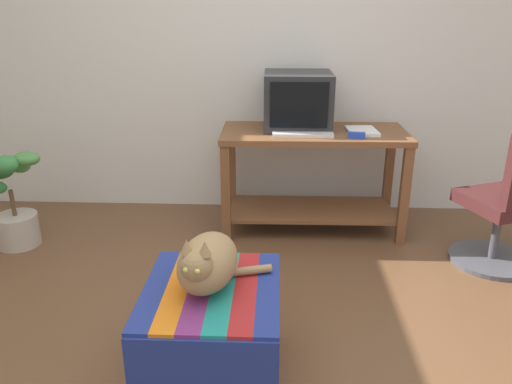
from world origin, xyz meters
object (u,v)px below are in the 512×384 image
object	(u,v)px
ottoman_with_blanket	(213,332)
book	(362,131)
potted_plant	(13,205)
office_chair	(508,209)
stapler	(357,135)
cat	(207,263)
desk	(313,163)
tv_monitor	(298,101)
keyboard	(303,134)

from	to	relation	value
ottoman_with_blanket	book	bearing A→B (deg)	61.71
ottoman_with_blanket	potted_plant	distance (m)	1.92
office_chair	stapler	world-z (taller)	office_chair
potted_plant	book	bearing A→B (deg)	8.08
ottoman_with_blanket	potted_plant	size ratio (longest dim) A/B	1.00
book	cat	bearing A→B (deg)	-123.07
desk	tv_monitor	bearing A→B (deg)	141.52
desk	book	xyz separation A→B (m)	(0.32, -0.04, 0.25)
tv_monitor	office_chair	world-z (taller)	tv_monitor
book	stapler	distance (m)	0.16
ottoman_with_blanket	cat	distance (m)	0.33
keyboard	cat	bearing A→B (deg)	-107.16
desk	keyboard	xyz separation A→B (m)	(-0.08, -0.13, 0.25)
book	office_chair	world-z (taller)	office_chair
tv_monitor	desk	bearing A→B (deg)	-38.48
potted_plant	office_chair	xyz separation A→B (m)	(3.14, -0.17, 0.10)
tv_monitor	office_chair	xyz separation A→B (m)	(1.26, -0.62, -0.52)
tv_monitor	cat	bearing A→B (deg)	-104.57
potted_plant	stapler	size ratio (longest dim) A/B	5.93
desk	office_chair	distance (m)	1.26
cat	potted_plant	xyz separation A→B (m)	(-1.47, 1.21, -0.27)
potted_plant	office_chair	distance (m)	3.14
tv_monitor	office_chair	size ratio (longest dim) A/B	0.52
stapler	office_chair	bearing A→B (deg)	-102.28
office_chair	stapler	size ratio (longest dim) A/B	8.09
keyboard	office_chair	distance (m)	1.34
ottoman_with_blanket	cat	size ratio (longest dim) A/B	1.58
keyboard	ottoman_with_blanket	distance (m)	1.61
office_chair	tv_monitor	bearing A→B (deg)	-47.27
desk	stapler	distance (m)	0.41
desk	potted_plant	world-z (taller)	desk
desk	stapler	world-z (taller)	stapler
office_chair	stapler	bearing A→B (deg)	-42.19
keyboard	potted_plant	bearing A→B (deg)	-173.04
ottoman_with_blanket	potted_plant	world-z (taller)	potted_plant
book	ottoman_with_blanket	world-z (taller)	book
cat	office_chair	xyz separation A→B (m)	(1.67, 1.05, -0.17)
desk	keyboard	bearing A→B (deg)	-124.01
ottoman_with_blanket	keyboard	bearing A→B (deg)	73.57
tv_monitor	office_chair	bearing A→B (deg)	-27.03
keyboard	office_chair	xyz separation A→B (m)	(1.23, -0.40, -0.35)
keyboard	potted_plant	distance (m)	1.98
keyboard	potted_plant	xyz separation A→B (m)	(-1.91, -0.24, -0.45)
book	potted_plant	bearing A→B (deg)	-176.18
book	desk	bearing A→B (deg)	168.79
tv_monitor	book	size ratio (longest dim) A/B	1.86
tv_monitor	potted_plant	size ratio (longest dim) A/B	0.71
office_chair	book	bearing A→B (deg)	-51.91
cat	stapler	bearing A→B (deg)	69.98
desk	keyboard	distance (m)	0.29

